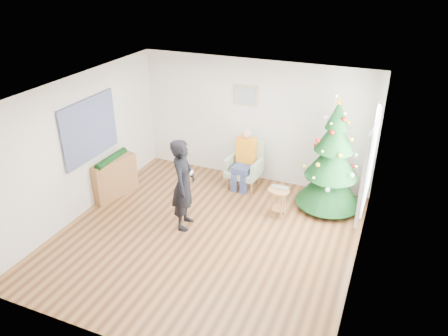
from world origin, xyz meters
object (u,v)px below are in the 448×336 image
at_px(stool, 278,203).
at_px(standing_man, 184,184).
at_px(armchair, 245,170).
at_px(christmas_tree, 333,160).
at_px(console, 114,178).

bearing_deg(stool, standing_man, -147.51).
distance_m(armchair, standing_man, 1.97).
xyz_separation_m(stool, armchair, (-0.99, 0.91, 0.05)).
distance_m(stool, armchair, 1.35).
bearing_deg(christmas_tree, stool, -139.22).
bearing_deg(christmas_tree, standing_man, -144.38).
bearing_deg(stool, christmas_tree, 40.78).
relative_size(armchair, console, 0.97).
relative_size(christmas_tree, armchair, 2.32).
bearing_deg(armchair, console, -143.26).
height_order(christmas_tree, standing_man, christmas_tree).
relative_size(armchair, standing_man, 0.57).
relative_size(stool, armchair, 0.60).
bearing_deg(console, armchair, 46.54).
bearing_deg(standing_man, armchair, -26.55).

